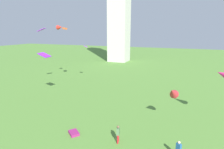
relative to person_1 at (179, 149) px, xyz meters
name	(u,v)px	position (x,y,z in m)	size (l,w,h in m)	color
person_1	(179,149)	(0.00, 0.00, 0.00)	(0.50, 0.45, 1.66)	#1E2333
person_2	(118,133)	(-5.71, 0.23, 0.10)	(0.36, 0.56, 1.84)	red
kite_flying_0	(173,92)	(-1.11, 5.71, 3.22)	(1.38, 1.95, 1.66)	#B92830
kite_flying_1	(44,55)	(-20.31, 7.01, 6.39)	(1.81, 1.36, 0.67)	#8B24EC
kite_flying_2	(60,27)	(-24.74, 17.04, 10.71)	(1.51, 1.22, 0.97)	red
kite_flying_4	(86,46)	(-19.81, 18.76, 6.84)	(1.23, 1.34, 0.34)	#9C1EE7
kite_flying_5	(41,30)	(-24.24, 11.12, 10.20)	(1.57, 1.29, 0.66)	purple
kite_flying_6	(65,28)	(-21.98, 14.88, 10.45)	(1.47, 1.64, 0.55)	#B65220
kite_bundle_1	(74,133)	(-10.68, -0.14, -0.80)	(1.29, 0.90, 0.28)	#912265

